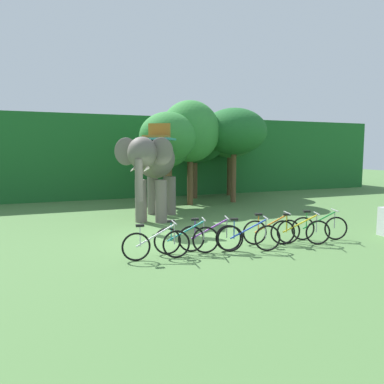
% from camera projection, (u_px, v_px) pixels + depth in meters
% --- Properties ---
extents(ground_plane, '(80.00, 80.00, 0.00)m').
position_uv_depth(ground_plane, '(188.00, 238.00, 11.57)').
color(ground_plane, '#4C753D').
extents(foliage_hedge, '(36.00, 6.00, 4.65)m').
position_uv_depth(foliage_hedge, '(110.00, 156.00, 23.55)').
color(foliage_hedge, '#1E6028').
rests_on(foliage_hedge, ground).
extents(tree_right, '(2.68, 2.68, 4.46)m').
position_uv_depth(tree_right, '(168.00, 137.00, 17.34)').
color(tree_right, brown).
rests_on(tree_right, ground).
extents(tree_center_left, '(2.26, 2.26, 4.09)m').
position_uv_depth(tree_center_left, '(167.00, 145.00, 17.72)').
color(tree_center_left, brown).
rests_on(tree_center_left, ground).
extents(tree_left, '(2.90, 2.90, 5.11)m').
position_uv_depth(tree_left, '(190.00, 132.00, 18.30)').
color(tree_left, brown).
rests_on(tree_left, ground).
extents(tree_center_right, '(3.51, 3.51, 4.48)m').
position_uv_depth(tree_center_right, '(195.00, 141.00, 20.91)').
color(tree_center_right, brown).
rests_on(tree_center_right, ground).
extents(tree_center, '(3.37, 3.37, 4.85)m').
position_uv_depth(tree_center, '(234.00, 132.00, 19.27)').
color(tree_center, brown).
rests_on(tree_center, ground).
extents(tree_far_right, '(3.58, 3.58, 5.16)m').
position_uv_depth(tree_far_right, '(230.00, 134.00, 22.41)').
color(tree_far_right, brown).
rests_on(tree_far_right, ground).
extents(elephant, '(3.21, 4.06, 3.78)m').
position_uv_depth(elephant, '(154.00, 163.00, 14.43)').
color(elephant, '#665E56').
rests_on(elephant, ground).
extents(bike_white, '(1.70, 0.52, 0.92)m').
position_uv_depth(bike_white, '(156.00, 244.00, 9.22)').
color(bike_white, black).
rests_on(bike_white, ground).
extents(bike_teal, '(1.66, 0.62, 0.92)m').
position_uv_depth(bike_teal, '(186.00, 239.00, 9.72)').
color(bike_teal, black).
rests_on(bike_teal, ground).
extents(bike_purple, '(1.65, 0.66, 0.92)m').
position_uv_depth(bike_purple, '(210.00, 237.00, 9.97)').
color(bike_purple, black).
rests_on(bike_purple, ground).
extents(bike_blue, '(1.63, 0.71, 0.92)m').
position_uv_depth(bike_blue, '(249.00, 237.00, 9.96)').
color(bike_blue, black).
rests_on(bike_blue, ground).
extents(bike_orange, '(1.66, 0.62, 0.92)m').
position_uv_depth(bike_orange, '(272.00, 231.00, 10.74)').
color(bike_orange, black).
rests_on(bike_orange, ground).
extents(bike_yellow, '(1.59, 0.78, 0.92)m').
position_uv_depth(bike_yellow, '(300.00, 231.00, 10.70)').
color(bike_yellow, black).
rests_on(bike_yellow, ground).
extents(bike_green, '(1.62, 0.73, 0.92)m').
position_uv_depth(bike_green, '(319.00, 227.00, 11.24)').
color(bike_green, black).
rests_on(bike_green, ground).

